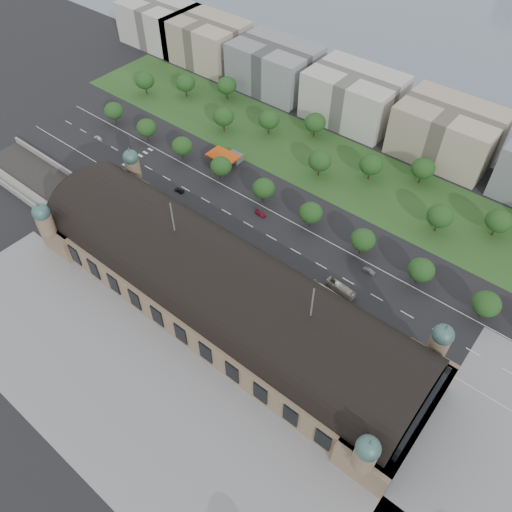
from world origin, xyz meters
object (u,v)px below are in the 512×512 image
Objects in this scene: bus_mid at (325,292)px; traffic_car_5 at (369,271)px; parked_car_2 at (175,211)px; petrol_station at (230,157)px; traffic_car_0 at (98,138)px; traffic_car_4 at (260,253)px; bus_west at (271,261)px; parked_car_3 at (196,232)px; parked_car_1 at (169,215)px; traffic_car_2 at (179,190)px; parked_car_5 at (191,229)px; parked_car_6 at (208,234)px; bus_east at (341,288)px; parked_car_0 at (168,206)px; parked_car_4 at (188,217)px; traffic_car_3 at (261,214)px.

traffic_car_5 is at bearing -15.79° from bus_mid.
petrol_station is at bearing 155.07° from parked_car_2.
traffic_car_0 is 1.09× the size of traffic_car_4.
bus_west reaches higher than traffic_car_5.
traffic_car_5 is 1.25× the size of parked_car_3.
traffic_car_2 is at bearing -170.94° from parked_car_1.
traffic_car_2 is 16.34m from parked_car_1.
parked_car_5 is (12.58, -3.23, -0.06)m from parked_car_2.
parked_car_6 is 0.52× the size of bus_west.
bus_west is at bearing 78.74° from traffic_car_2.
parked_car_6 is at bearing 104.78° from bus_east.
bus_west is at bearing 60.29° from parked_car_6.
parked_car_3 is 0.71× the size of parked_car_5.
bus_west is at bearing 86.98° from traffic_car_0.
parked_car_1 is 0.93× the size of parked_car_2.
parked_car_0 reaches higher than parked_car_5.
parked_car_2 is (-80.15, -22.34, 0.03)m from traffic_car_5.
parked_car_6 is 0.47× the size of bus_mid.
bus_east is (82.14, -33.28, -1.28)m from petrol_station.
traffic_car_2 is 1.07× the size of traffic_car_4.
traffic_car_0 is 75.94m from parked_car_4.
parked_car_0 is 53.85m from bus_west.
parked_car_3 is at bearing 105.91° from bus_east.
traffic_car_0 is 0.83× the size of parked_car_6.
parked_car_2 reaches higher than parked_car_3.
traffic_car_4 is 43.12m from parked_car_2.
parked_car_5 is at bearing 14.73° from parked_car_4.
parked_car_6 is (7.39, 1.98, 0.08)m from parked_car_5.
parked_car_6 reaches higher than traffic_car_3.
bus_west is 0.89× the size of bus_mid.
traffic_car_5 is at bearing 86.25° from parked_car_1.
traffic_car_4 is at bearing 67.98° from parked_car_3.
petrol_station reaches higher than parked_car_5.
traffic_car_4 is 1.14× the size of parked_car_3.
parked_car_6 is at bearing 82.61° from traffic_car_0.
traffic_car_3 is at bearing 79.88° from bus_east.
traffic_car_3 is at bearing 102.44° from traffic_car_2.
petrol_station is at bearing 56.15° from bus_west.
parked_car_6 is (13.04, -2.02, 0.14)m from parked_car_4.
traffic_car_4 reaches higher than parked_car_4.
traffic_car_0 is at bearing -132.39° from parked_car_5.
traffic_car_2 is (59.40, -3.18, -0.16)m from traffic_car_0.
bus_mid is at bearing -106.60° from traffic_car_3.
petrol_station reaches higher than traffic_car_3.
parked_car_2 is at bearing 95.35° from bus_mid.
parked_car_2 is 0.98× the size of parked_car_6.
parked_car_3 is 34.17m from bus_west.
traffic_car_5 is 36.77m from bus_west.
traffic_car_2 is 0.91× the size of traffic_car_3.
parked_car_1 is 0.91× the size of parked_car_6.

